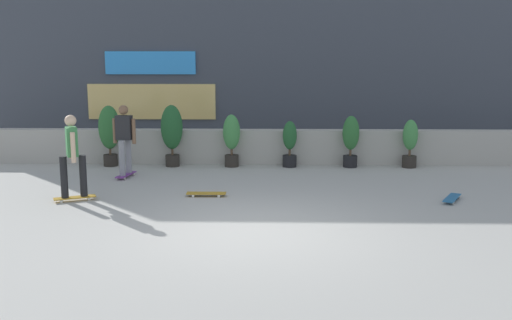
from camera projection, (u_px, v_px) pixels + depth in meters
name	position (u px, v px, depth m)	size (l,w,h in m)	color
ground_plane	(254.00, 230.00, 9.51)	(48.00, 48.00, 0.00)	#B2AFA8
planter_wall	(260.00, 147.00, 15.34)	(18.00, 0.40, 0.90)	#B2ADA3
building_backdrop	(262.00, 42.00, 18.78)	(20.00, 2.08, 6.50)	#424751
potted_plant_0	(109.00, 131.00, 14.91)	(0.55, 0.55, 1.57)	#2D2823
potted_plant_1	(172.00, 131.00, 14.87)	(0.55, 0.55, 1.58)	#2D2823
potted_plant_2	(232.00, 137.00, 14.86)	(0.44, 0.44, 1.34)	#2D2823
potted_plant_3	(290.00, 143.00, 14.85)	(0.36, 0.36, 1.18)	black
potted_plant_4	(351.00, 139.00, 14.79)	(0.42, 0.42, 1.32)	black
potted_plant_5	(410.00, 142.00, 14.77)	(0.38, 0.38, 1.22)	#2D2823
skater_by_wall_right	(124.00, 138.00, 13.50)	(0.55, 0.82, 1.70)	#72338C
skater_mid_plaza	(72.00, 154.00, 11.29)	(0.81, 0.52, 1.70)	#BF8C26
skateboard_near_camera	(206.00, 193.00, 11.80)	(0.80, 0.20, 0.08)	#BF8C26
skateboard_aside	(452.00, 198.00, 11.42)	(0.56, 0.80, 0.08)	#266699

